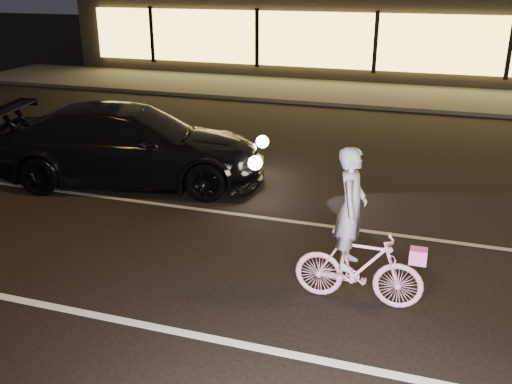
% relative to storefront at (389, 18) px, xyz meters
% --- Properties ---
extents(ground, '(90.00, 90.00, 0.00)m').
position_rel_storefront_xyz_m(ground, '(0.00, -18.97, -2.15)').
color(ground, black).
rests_on(ground, ground).
extents(lane_stripe_near, '(60.00, 0.12, 0.01)m').
position_rel_storefront_xyz_m(lane_stripe_near, '(0.00, -20.47, -2.14)').
color(lane_stripe_near, silver).
rests_on(lane_stripe_near, ground).
extents(lane_stripe_far, '(60.00, 0.10, 0.01)m').
position_rel_storefront_xyz_m(lane_stripe_far, '(0.00, -16.97, -2.14)').
color(lane_stripe_far, gray).
rests_on(lane_stripe_far, ground).
extents(sidewalk, '(30.00, 4.00, 0.12)m').
position_rel_storefront_xyz_m(sidewalk, '(0.00, -5.97, -2.09)').
color(sidewalk, '#383533').
rests_on(sidewalk, ground).
extents(storefront, '(25.40, 8.42, 4.20)m').
position_rel_storefront_xyz_m(storefront, '(0.00, 0.00, 0.00)').
color(storefront, black).
rests_on(storefront, ground).
extents(cyclist, '(1.63, 0.56, 2.05)m').
position_rel_storefront_xyz_m(cyclist, '(1.67, -19.15, -1.42)').
color(cyclist, '#F73F7C').
rests_on(cyclist, ground).
extents(sedan, '(5.62, 3.21, 1.53)m').
position_rel_storefront_xyz_m(sedan, '(-3.26, -16.01, -1.38)').
color(sedan, black).
rests_on(sedan, ground).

